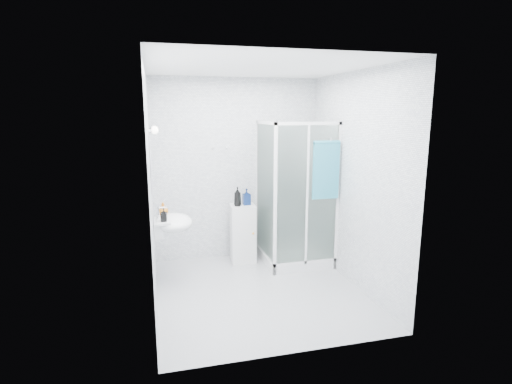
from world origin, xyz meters
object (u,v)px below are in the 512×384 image
object	(u,v)px
shampoo_bottle_b	(247,197)
soap_dispenser_black	(164,215)
storage_cabinet	(243,233)
hand_towel	(326,169)
soap_dispenser_orange	(163,209)
shower_enclosure	(291,233)
wall_basin	(171,223)
shampoo_bottle_a	(237,197)

from	to	relation	value
shampoo_bottle_b	soap_dispenser_black	xyz separation A→B (m)	(-1.16, -0.75, -0.00)
storage_cabinet	hand_towel	bearing A→B (deg)	-31.20
storage_cabinet	soap_dispenser_orange	distance (m)	1.30
shower_enclosure	soap_dispenser_black	world-z (taller)	shower_enclosure
storage_cabinet	shampoo_bottle_b	xyz separation A→B (m)	(0.06, 0.01, 0.53)
shampoo_bottle_b	soap_dispenser_black	world-z (taller)	shampoo_bottle_b
wall_basin	shampoo_bottle_a	world-z (taller)	shampoo_bottle_a
storage_cabinet	shampoo_bottle_a	distance (m)	0.56
hand_towel	soap_dispenser_orange	size ratio (longest dim) A/B	4.62
wall_basin	soap_dispenser_black	world-z (taller)	soap_dispenser_black
storage_cabinet	soap_dispenser_black	distance (m)	1.43
wall_basin	soap_dispenser_black	xyz separation A→B (m)	(-0.09, -0.15, 0.14)
wall_basin	shampoo_bottle_b	size ratio (longest dim) A/B	2.45
hand_towel	soap_dispenser_orange	bearing A→B (deg)	173.69
storage_cabinet	shampoo_bottle_b	world-z (taller)	shampoo_bottle_b
wall_basin	shower_enclosure	bearing A→B (deg)	10.81
wall_basin	soap_dispenser_orange	bearing A→B (deg)	122.26
shower_enclosure	storage_cabinet	bearing A→B (deg)	157.13
shampoo_bottle_b	soap_dispenser_orange	xyz separation A→B (m)	(-1.17, -0.46, 0.00)
shower_enclosure	hand_towel	xyz separation A→B (m)	(0.31, -0.40, 0.96)
storage_cabinet	soap_dispenser_black	size ratio (longest dim) A/B	5.28
shampoo_bottle_b	soap_dispenser_orange	world-z (taller)	shampoo_bottle_b
shower_enclosure	soap_dispenser_orange	world-z (taller)	shower_enclosure
shower_enclosure	soap_dispenser_black	xyz separation A→B (m)	(-1.74, -0.46, 0.49)
wall_basin	soap_dispenser_orange	world-z (taller)	soap_dispenser_orange
soap_dispenser_black	shampoo_bottle_a	bearing A→B (deg)	34.32
storage_cabinet	soap_dispenser_black	world-z (taller)	soap_dispenser_black
soap_dispenser_orange	shower_enclosure	bearing A→B (deg)	5.68
storage_cabinet	soap_dispenser_black	xyz separation A→B (m)	(-1.10, -0.73, 0.53)
wall_basin	hand_towel	xyz separation A→B (m)	(1.97, -0.09, 0.61)
shower_enclosure	shampoo_bottle_b	size ratio (longest dim) A/B	8.75
shampoo_bottle_a	soap_dispenser_orange	xyz separation A→B (m)	(-1.02, -0.41, -0.02)
soap_dispenser_black	shampoo_bottle_b	bearing A→B (deg)	32.64
shampoo_bottle_a	storage_cabinet	bearing A→B (deg)	22.09
shampoo_bottle_a	shampoo_bottle_b	size ratio (longest dim) A/B	1.18
shampoo_bottle_a	soap_dispenser_black	distance (m)	1.24
soap_dispenser_orange	soap_dispenser_black	distance (m)	0.29
shower_enclosure	storage_cabinet	size ratio (longest dim) A/B	2.42
shower_enclosure	shampoo_bottle_a	xyz separation A→B (m)	(-0.72, 0.24, 0.52)
shower_enclosure	soap_dispenser_orange	xyz separation A→B (m)	(-1.75, -0.17, 0.50)
shampoo_bottle_a	soap_dispenser_orange	world-z (taller)	shampoo_bottle_a
shampoo_bottle_a	shampoo_bottle_b	world-z (taller)	shampoo_bottle_a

